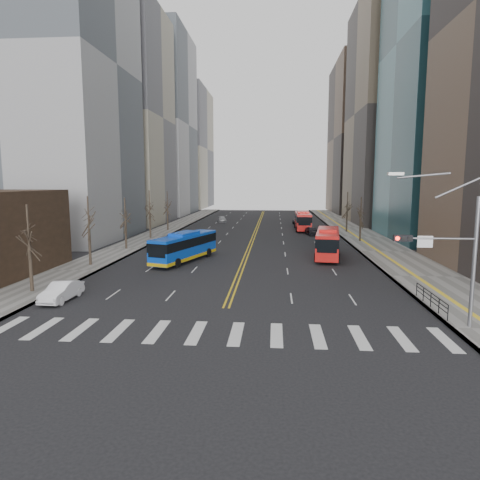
% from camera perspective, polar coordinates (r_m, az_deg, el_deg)
% --- Properties ---
extents(ground, '(220.00, 220.00, 0.00)m').
position_cam_1_polar(ground, '(25.78, -3.19, -12.29)').
color(ground, black).
extents(sidewalk_right, '(7.00, 130.00, 0.15)m').
position_cam_1_polar(sidewalk_right, '(70.96, 16.10, 0.38)').
color(sidewalk_right, slate).
rests_on(sidewalk_right, ground).
extents(sidewalk_left, '(5.00, 130.00, 0.15)m').
position_cam_1_polar(sidewalk_left, '(72.31, -11.33, 0.66)').
color(sidewalk_left, slate).
rests_on(sidewalk_left, ground).
extents(crosswalk, '(26.70, 4.00, 0.01)m').
position_cam_1_polar(crosswalk, '(25.77, -3.19, -12.28)').
color(crosswalk, silver).
rests_on(crosswalk, ground).
extents(centerline, '(0.55, 100.00, 0.01)m').
position_cam_1_polar(centerline, '(79.54, 2.20, 1.40)').
color(centerline, gold).
rests_on(centerline, ground).
extents(office_towers, '(83.00, 134.00, 58.00)m').
position_cam_1_polar(office_towers, '(93.76, 2.73, 17.03)').
color(office_towers, gray).
rests_on(office_towers, ground).
extents(signal_mast, '(5.37, 0.37, 9.39)m').
position_cam_1_polar(signal_mast, '(28.27, 26.21, -1.13)').
color(signal_mast, gray).
rests_on(signal_mast, ground).
extents(pedestrian_railing, '(0.06, 6.06, 1.02)m').
position_cam_1_polar(pedestrian_railing, '(32.91, 24.10, -7.01)').
color(pedestrian_railing, black).
rests_on(pedestrian_railing, sidewalk_right).
extents(street_trees, '(35.20, 47.20, 7.60)m').
position_cam_1_polar(street_trees, '(59.60, -5.56, 3.93)').
color(street_trees, '#2B231A').
rests_on(street_trees, ground).
extents(blue_bus, '(5.69, 11.40, 3.28)m').
position_cam_1_polar(blue_bus, '(48.13, -7.39, -0.79)').
color(blue_bus, blue).
rests_on(blue_bus, ground).
extents(red_bus_near, '(3.96, 11.09, 3.45)m').
position_cam_1_polar(red_bus_near, '(51.33, 11.62, -0.13)').
color(red_bus_near, red).
rests_on(red_bus_near, ground).
extents(red_bus_far, '(2.86, 11.07, 3.51)m').
position_cam_1_polar(red_bus_far, '(79.50, 8.37, 2.73)').
color(red_bus_far, red).
rests_on(red_bus_far, ground).
extents(car_white, '(1.68, 4.37, 1.42)m').
position_cam_1_polar(car_white, '(34.87, -22.70, -6.32)').
color(car_white, white).
rests_on(car_white, ground).
extents(car_dark_mid, '(2.33, 4.30, 1.39)m').
position_cam_1_polar(car_dark_mid, '(72.26, 9.55, 1.20)').
color(car_dark_mid, black).
rests_on(car_dark_mid, ground).
extents(car_silver, '(2.45, 4.47, 1.23)m').
position_cam_1_polar(car_silver, '(94.26, -2.42, 2.77)').
color(car_silver, gray).
rests_on(car_silver, ground).
extents(car_dark_far, '(2.72, 4.78, 1.26)m').
position_cam_1_polar(car_dark_far, '(91.52, 7.76, 2.56)').
color(car_dark_far, black).
rests_on(car_dark_far, ground).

